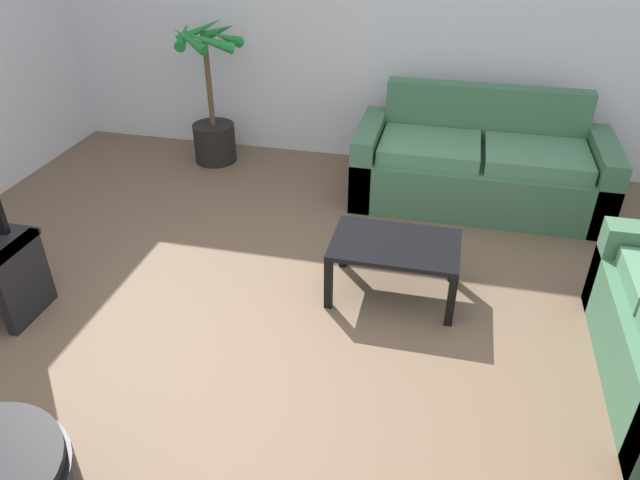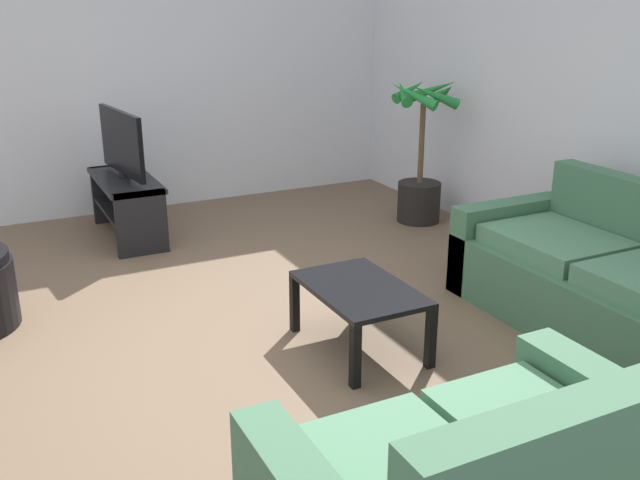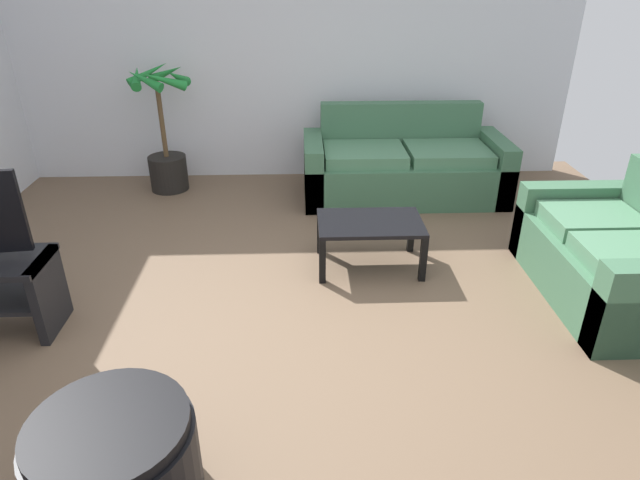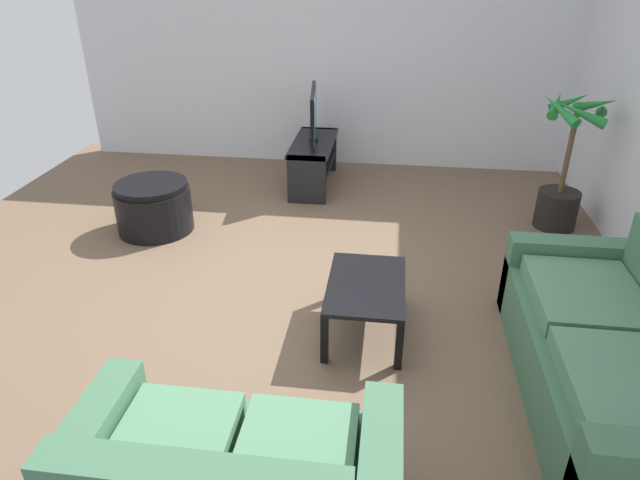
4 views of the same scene
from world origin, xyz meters
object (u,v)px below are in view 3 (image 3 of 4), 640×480
at_px(couch_loveseat, 616,259).
at_px(potted_palm, 165,145).
at_px(couch_main, 403,168).
at_px(ottoman, 116,464).
at_px(coffee_table, 370,228).

height_order(couch_loveseat, potted_palm, potted_palm).
relative_size(couch_main, ottoman, 2.84).
height_order(couch_loveseat, ottoman, couch_loveseat).
height_order(coffee_table, potted_palm, potted_palm).
bearing_deg(potted_palm, ottoman, -81.37).
height_order(potted_palm, ottoman, potted_palm).
bearing_deg(potted_palm, couch_loveseat, -31.53).
relative_size(potted_palm, ottoman, 1.84).
distance_m(potted_palm, ottoman, 3.93).
bearing_deg(couch_main, couch_loveseat, -59.06).
relative_size(couch_loveseat, ottoman, 2.05).
bearing_deg(couch_main, potted_palm, 173.92).
bearing_deg(coffee_table, couch_loveseat, -16.15).
relative_size(couch_main, coffee_table, 2.50).
relative_size(coffee_table, ottoman, 1.14).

